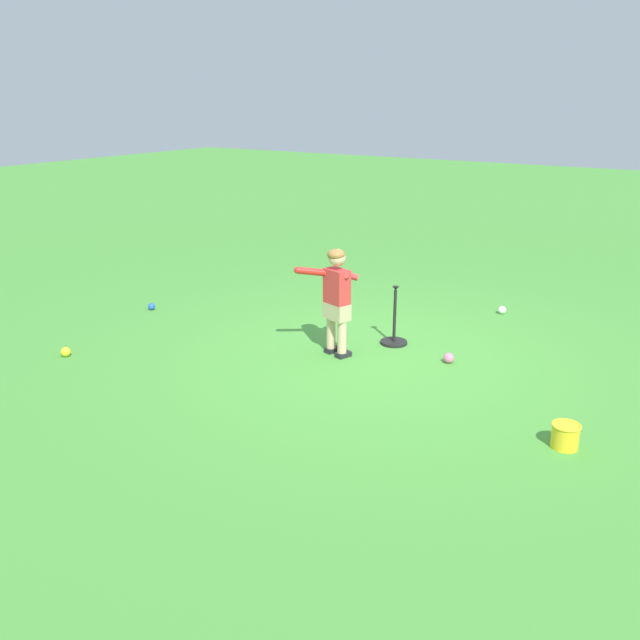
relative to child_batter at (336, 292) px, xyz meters
name	(u,v)px	position (x,y,z in m)	size (l,w,h in m)	color
ground_plane	(376,355)	(-0.35, -0.21, -0.65)	(40.00, 40.00, 0.00)	#479338
child_batter	(336,292)	(0.00, 0.00, 0.00)	(0.52, 0.48, 1.08)	#232328
play_ball_far_right	(502,310)	(-0.95, -2.21, -0.60)	(0.09, 0.09, 0.09)	white
play_ball_near_batter	(449,358)	(-1.04, -0.41, -0.60)	(0.10, 0.10, 0.10)	pink
play_ball_by_bucket	(66,352)	(2.22, 1.50, -0.60)	(0.10, 0.10, 0.10)	yellow
play_ball_midfield	(152,306)	(2.65, -0.07, -0.61)	(0.09, 0.09, 0.09)	blue
batting_tee	(394,334)	(-0.34, -0.60, -0.55)	(0.28, 0.28, 0.62)	black
toy_bucket	(565,435)	(-2.41, 0.70, -0.55)	(0.22, 0.22, 0.19)	yellow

